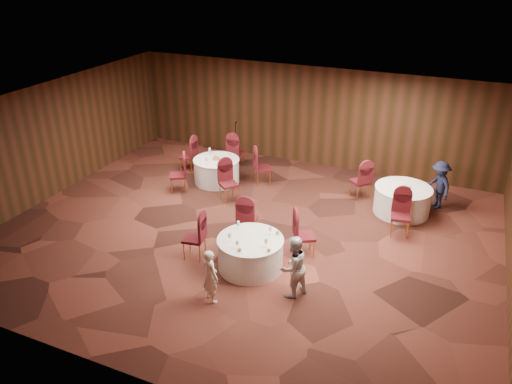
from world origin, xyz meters
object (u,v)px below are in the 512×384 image
at_px(woman_b, 293,267).
at_px(man_c, 439,185).
at_px(mic_stand, 236,155).
at_px(table_left, 217,170).
at_px(woman_a, 210,276).
at_px(table_right, 402,200).
at_px(table_main, 250,253).

bearing_deg(woman_b, man_c, -173.83).
relative_size(woman_b, man_c, 1.01).
xyz_separation_m(mic_stand, woman_b, (3.93, -5.54, 0.24)).
distance_m(table_left, mic_stand, 1.25).
bearing_deg(woman_a, table_right, -87.93).
xyz_separation_m(table_left, mic_stand, (0.06, 1.25, 0.07)).
bearing_deg(table_left, table_main, -53.24).
height_order(mic_stand, woman_b, mic_stand).
relative_size(mic_stand, woman_b, 1.12).
distance_m(table_main, woman_a, 1.41).
relative_size(table_left, mic_stand, 0.90).
height_order(mic_stand, man_c, mic_stand).
xyz_separation_m(table_main, man_c, (3.51, 4.68, 0.30)).
height_order(table_right, woman_b, woman_b).
relative_size(table_main, table_left, 1.06).
height_order(table_main, woman_b, woman_b).
bearing_deg(woman_a, man_c, -91.16).
distance_m(table_main, woman_b, 1.34).
distance_m(table_right, mic_stand, 5.52).
height_order(woman_b, man_c, woman_b).
relative_size(table_left, woman_b, 1.02).
xyz_separation_m(table_left, table_right, (5.48, 0.24, -0.00)).
height_order(table_main, table_left, same).
distance_m(woman_b, man_c, 5.71).
height_order(table_right, woman_a, woman_a).
distance_m(table_main, table_right, 4.81).
distance_m(table_right, woman_a, 6.12).
relative_size(table_left, woman_a, 1.17).
relative_size(table_main, man_c, 1.08).
bearing_deg(man_c, table_left, -118.71).
bearing_deg(mic_stand, table_main, -61.22).
xyz_separation_m(table_right, woman_a, (-2.94, -5.36, 0.22)).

